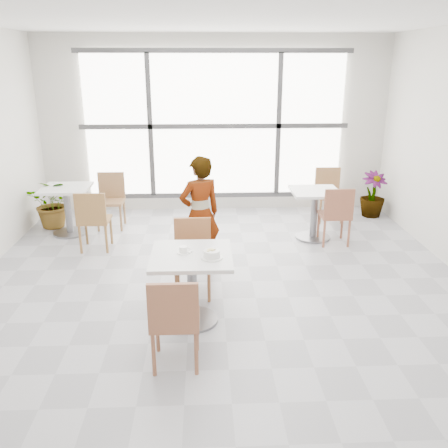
{
  "coord_description": "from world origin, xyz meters",
  "views": [
    {
      "loc": [
        -0.19,
        -4.81,
        2.55
      ],
      "look_at": [
        0.0,
        -0.3,
        1.0
      ],
      "focal_mm": 38.02,
      "sensor_mm": 36.0,
      "label": 1
    }
  ],
  "objects_px": {
    "bg_table_right": "(314,207)",
    "bg_chair_right_far": "(328,190)",
    "bg_table_left": "(67,204)",
    "bg_chair_left_far": "(111,196)",
    "plant_right": "(373,194)",
    "person": "(200,214)",
    "bg_chair_right_near": "(336,212)",
    "main_table": "(192,275)",
    "oatmeal_bowl": "(212,254)",
    "coffee_cup": "(183,250)",
    "chair_near": "(174,318)",
    "bg_chair_left_near": "(93,217)",
    "plant_left": "(54,203)",
    "chair_far": "(193,252)"
  },
  "relations": [
    {
      "from": "bg_chair_right_far",
      "to": "plant_right",
      "type": "bearing_deg",
      "value": 8.91
    },
    {
      "from": "person",
      "to": "bg_table_right",
      "type": "height_order",
      "value": "person"
    },
    {
      "from": "bg_table_left",
      "to": "bg_chair_right_near",
      "type": "xyz_separation_m",
      "value": [
        3.99,
        -0.65,
        0.01
      ]
    },
    {
      "from": "bg_chair_left_far",
      "to": "bg_chair_right_far",
      "type": "bearing_deg",
      "value": 3.35
    },
    {
      "from": "bg_table_left",
      "to": "bg_table_right",
      "type": "height_order",
      "value": "same"
    },
    {
      "from": "bg_chair_right_far",
      "to": "plant_left",
      "type": "height_order",
      "value": "bg_chair_right_far"
    },
    {
      "from": "coffee_cup",
      "to": "plant_left",
      "type": "relative_size",
      "value": 0.2
    },
    {
      "from": "bg_chair_right_near",
      "to": "bg_table_right",
      "type": "bearing_deg",
      "value": -49.64
    },
    {
      "from": "oatmeal_bowl",
      "to": "bg_chair_left_far",
      "type": "height_order",
      "value": "bg_chair_left_far"
    },
    {
      "from": "bg_table_left",
      "to": "bg_chair_left_near",
      "type": "bearing_deg",
      "value": -52.91
    },
    {
      "from": "bg_table_left",
      "to": "bg_chair_left_near",
      "type": "relative_size",
      "value": 0.86
    },
    {
      "from": "chair_far",
      "to": "coffee_cup",
      "type": "height_order",
      "value": "chair_far"
    },
    {
      "from": "bg_chair_left_far",
      "to": "bg_chair_left_near",
      "type": "bearing_deg",
      "value": -92.82
    },
    {
      "from": "main_table",
      "to": "bg_table_left",
      "type": "height_order",
      "value": "same"
    },
    {
      "from": "person",
      "to": "bg_chair_right_near",
      "type": "height_order",
      "value": "person"
    },
    {
      "from": "bg_chair_right_near",
      "to": "plant_right",
      "type": "bearing_deg",
      "value": -126.97
    },
    {
      "from": "person",
      "to": "coffee_cup",
      "type": "bearing_deg",
      "value": 59.06
    },
    {
      "from": "chair_far",
      "to": "bg_chair_left_near",
      "type": "bearing_deg",
      "value": 136.84
    },
    {
      "from": "person",
      "to": "plant_right",
      "type": "bearing_deg",
      "value": -168.84
    },
    {
      "from": "main_table",
      "to": "chair_near",
      "type": "bearing_deg",
      "value": -99.35
    },
    {
      "from": "chair_far",
      "to": "bg_chair_right_far",
      "type": "relative_size",
      "value": 1.0
    },
    {
      "from": "chair_far",
      "to": "bg_chair_right_far",
      "type": "distance_m",
      "value": 3.43
    },
    {
      "from": "oatmeal_bowl",
      "to": "coffee_cup",
      "type": "height_order",
      "value": "oatmeal_bowl"
    },
    {
      "from": "main_table",
      "to": "coffee_cup",
      "type": "bearing_deg",
      "value": 157.06
    },
    {
      "from": "oatmeal_bowl",
      "to": "person",
      "type": "xyz_separation_m",
      "value": [
        -0.12,
        1.44,
        -0.06
      ]
    },
    {
      "from": "chair_near",
      "to": "bg_chair_right_near",
      "type": "xyz_separation_m",
      "value": [
        2.16,
        2.87,
        0.0
      ]
    },
    {
      "from": "person",
      "to": "plant_right",
      "type": "height_order",
      "value": "person"
    },
    {
      "from": "coffee_cup",
      "to": "bg_chair_right_near",
      "type": "relative_size",
      "value": 0.18
    },
    {
      "from": "main_table",
      "to": "oatmeal_bowl",
      "type": "relative_size",
      "value": 3.81
    },
    {
      "from": "oatmeal_bowl",
      "to": "plant_left",
      "type": "xyz_separation_m",
      "value": [
        -2.48,
        3.18,
        -0.39
      ]
    },
    {
      "from": "chair_near",
      "to": "bg_chair_left_far",
      "type": "height_order",
      "value": "same"
    },
    {
      "from": "coffee_cup",
      "to": "bg_chair_right_far",
      "type": "relative_size",
      "value": 0.18
    },
    {
      "from": "bg_table_right",
      "to": "bg_chair_right_near",
      "type": "relative_size",
      "value": 0.86
    },
    {
      "from": "main_table",
      "to": "plant_right",
      "type": "bearing_deg",
      "value": 48.35
    },
    {
      "from": "oatmeal_bowl",
      "to": "bg_table_right",
      "type": "relative_size",
      "value": 0.28
    },
    {
      "from": "coffee_cup",
      "to": "plant_right",
      "type": "xyz_separation_m",
      "value": [
        3.11,
        3.37,
        -0.39
      ]
    },
    {
      "from": "main_table",
      "to": "plant_left",
      "type": "bearing_deg",
      "value": 126.66
    },
    {
      "from": "oatmeal_bowl",
      "to": "bg_chair_left_near",
      "type": "xyz_separation_m",
      "value": [
        -1.62,
        2.11,
        -0.29
      ]
    },
    {
      "from": "main_table",
      "to": "coffee_cup",
      "type": "xyz_separation_m",
      "value": [
        -0.08,
        0.03,
        0.26
      ]
    },
    {
      "from": "bg_chair_left_far",
      "to": "plant_right",
      "type": "relative_size",
      "value": 1.12
    },
    {
      "from": "bg_chair_left_near",
      "to": "bg_chair_right_far",
      "type": "relative_size",
      "value": 1.0
    },
    {
      "from": "bg_chair_right_near",
      "to": "plant_right",
      "type": "relative_size",
      "value": 1.12
    },
    {
      "from": "chair_far",
      "to": "oatmeal_bowl",
      "type": "distance_m",
      "value": 0.86
    },
    {
      "from": "main_table",
      "to": "bg_chair_left_far",
      "type": "distance_m",
      "value": 3.36
    },
    {
      "from": "oatmeal_bowl",
      "to": "plant_right",
      "type": "xyz_separation_m",
      "value": [
        2.83,
        3.52,
        -0.41
      ]
    },
    {
      "from": "chair_far",
      "to": "coffee_cup",
      "type": "distance_m",
      "value": 0.7
    },
    {
      "from": "main_table",
      "to": "bg_table_right",
      "type": "relative_size",
      "value": 1.07
    },
    {
      "from": "bg_table_right",
      "to": "bg_chair_right_far",
      "type": "bearing_deg",
      "value": 64.11
    },
    {
      "from": "bg_table_left",
      "to": "bg_chair_right_far",
      "type": "relative_size",
      "value": 0.86
    },
    {
      "from": "chair_far",
      "to": "bg_chair_left_far",
      "type": "relative_size",
      "value": 1.0
    }
  ]
}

